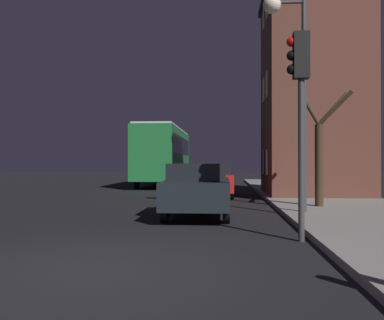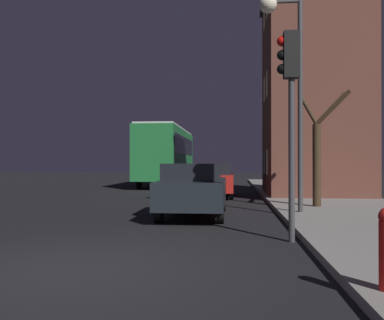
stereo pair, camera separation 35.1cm
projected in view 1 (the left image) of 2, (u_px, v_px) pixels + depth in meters
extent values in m
plane|color=black|center=(91.00, 269.00, 6.08)|extent=(120.00, 120.00, 0.00)
cube|color=brown|center=(313.00, 95.00, 19.14)|extent=(4.17, 4.99, 8.82)
cube|color=#F2D172|center=(267.00, 162.00, 18.55)|extent=(0.03, 0.70, 1.10)
cube|color=black|center=(264.00, 162.00, 20.00)|extent=(0.03, 0.70, 1.10)
cube|color=#F2D172|center=(267.00, 84.00, 18.57)|extent=(0.03, 0.70, 1.10)
cube|color=#F2D172|center=(264.00, 90.00, 20.03)|extent=(0.03, 0.70, 1.10)
cube|color=#F2D172|center=(267.00, 6.00, 18.59)|extent=(0.03, 0.70, 1.10)
cube|color=#F2D172|center=(264.00, 17.00, 20.05)|extent=(0.03, 0.70, 1.10)
cylinder|color=#38383A|center=(304.00, 105.00, 12.11)|extent=(0.14, 0.14, 6.05)
cylinder|color=#38383A|center=(288.00, 2.00, 12.16)|extent=(0.90, 0.09, 0.09)
sphere|color=#F4EAC6|center=(272.00, 5.00, 12.19)|extent=(0.52, 0.52, 0.52)
cylinder|color=#38383A|center=(301.00, 160.00, 8.24)|extent=(0.12, 0.12, 3.15)
cube|color=black|center=(301.00, 55.00, 8.25)|extent=(0.30, 0.24, 0.90)
sphere|color=red|center=(292.00, 42.00, 8.27)|extent=(0.20, 0.20, 0.20)
sphere|color=black|center=(292.00, 56.00, 8.27)|extent=(0.20, 0.20, 0.20)
sphere|color=black|center=(292.00, 70.00, 8.27)|extent=(0.20, 0.20, 0.20)
cylinder|color=#382819|center=(319.00, 165.00, 13.63)|extent=(0.26, 0.26, 2.61)
cylinder|color=#382819|center=(335.00, 108.00, 13.42)|extent=(1.05, 0.53, 1.08)
cylinder|color=#382819|center=(311.00, 110.00, 14.00)|extent=(0.57, 0.84, 1.10)
cylinder|color=#382819|center=(333.00, 109.00, 13.80)|extent=(1.13, 0.56, 1.14)
cube|color=#1E6B33|center=(164.00, 154.00, 28.85)|extent=(2.41, 11.31, 3.20)
cube|color=black|center=(164.00, 146.00, 28.85)|extent=(2.43, 10.41, 1.15)
cube|color=#B2B2B2|center=(164.00, 130.00, 28.86)|extent=(2.29, 10.75, 0.12)
cylinder|color=black|center=(186.00, 176.00, 32.42)|extent=(0.18, 0.96, 0.96)
cylinder|color=black|center=(156.00, 176.00, 32.59)|extent=(0.18, 0.96, 0.96)
cylinder|color=black|center=(174.00, 180.00, 25.09)|extent=(0.18, 0.96, 0.96)
cylinder|color=black|center=(137.00, 180.00, 25.25)|extent=(0.18, 0.96, 0.96)
cube|color=black|center=(198.00, 192.00, 12.14)|extent=(1.74, 4.20, 0.71)
cube|color=black|center=(198.00, 172.00, 11.93)|extent=(1.53, 2.18, 0.46)
cylinder|color=black|center=(226.00, 201.00, 13.44)|extent=(0.18, 0.66, 0.66)
cylinder|color=black|center=(176.00, 200.00, 13.55)|extent=(0.18, 0.66, 0.66)
cylinder|color=black|center=(226.00, 210.00, 10.72)|extent=(0.18, 0.66, 0.66)
cylinder|color=black|center=(165.00, 210.00, 10.83)|extent=(0.18, 0.66, 0.66)
cube|color=#B21E19|center=(213.00, 182.00, 19.03)|extent=(1.80, 4.05, 0.72)
cube|color=black|center=(213.00, 169.00, 18.83)|extent=(1.59, 2.11, 0.51)
cylinder|color=black|center=(230.00, 189.00, 20.28)|extent=(0.18, 0.58, 0.58)
cylinder|color=black|center=(196.00, 188.00, 20.40)|extent=(0.18, 0.58, 0.58)
cylinder|color=black|center=(231.00, 192.00, 17.65)|extent=(0.18, 0.58, 0.58)
cylinder|color=black|center=(192.00, 192.00, 17.77)|extent=(0.18, 0.58, 0.58)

